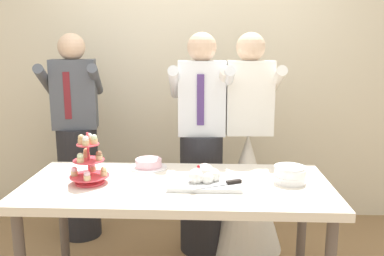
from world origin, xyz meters
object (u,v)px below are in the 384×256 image
dessert_table (177,195)px  plate_stack (290,175)px  main_cake_tray (205,178)px  person_guest (77,149)px  round_cake (149,164)px  cupcake_stand (89,163)px  person_bride (247,176)px  person_groom (201,157)px

dessert_table → plate_stack: bearing=3.1°
main_cake_tray → person_guest: bearing=139.8°
dessert_table → plate_stack: (0.66, 0.04, 0.12)m
round_cake → cupcake_stand: bearing=-134.4°
person_guest → main_cake_tray: bearing=-40.2°
dessert_table → plate_stack: plate_stack is taller
main_cake_tray → person_bride: 0.83m
main_cake_tray → person_guest: size_ratio=0.25×
main_cake_tray → person_groom: bearing=92.9°
plate_stack → main_cake_tray: bearing=-174.3°
main_cake_tray → person_guest: person_guest is taller
cupcake_stand → round_cake: bearing=45.6°
round_cake → person_groom: 0.52m
dessert_table → plate_stack: 0.68m
plate_stack → dessert_table: bearing=-176.9°
dessert_table → person_guest: 1.24m
cupcake_stand → plate_stack: bearing=3.1°
plate_stack → person_guest: bearing=151.7°
round_cake → person_groom: person_groom is taller
person_groom → person_guest: 1.03m
dessert_table → person_groom: bearing=79.2°
main_cake_tray → person_bride: size_ratio=0.25×
person_groom → person_guest: same height
person_groom → person_bride: size_ratio=1.00×
round_cake → person_bride: bearing=32.2°
dessert_table → person_guest: person_guest is taller
person_guest → round_cake: bearing=-41.3°
round_cake → person_groom: size_ratio=0.14×
cupcake_stand → plate_stack: (1.17, 0.06, -0.07)m
plate_stack → person_bride: size_ratio=0.11×
main_cake_tray → person_bride: (0.32, 0.73, -0.23)m
person_groom → person_bride: (0.35, 0.04, -0.16)m
cupcake_stand → person_bride: (0.99, 0.74, -0.31)m
dessert_table → round_cake: 0.36m
dessert_table → cupcake_stand: bearing=-176.9°
plate_stack → cupcake_stand: bearing=-176.9°
cupcake_stand → round_cake: cupcake_stand is taller
plate_stack → person_bride: bearing=105.3°
dessert_table → person_bride: person_bride is taller
cupcake_stand → main_cake_tray: bearing=1.2°
plate_stack → round_cake: plate_stack is taller
round_cake → person_guest: bearing=138.7°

